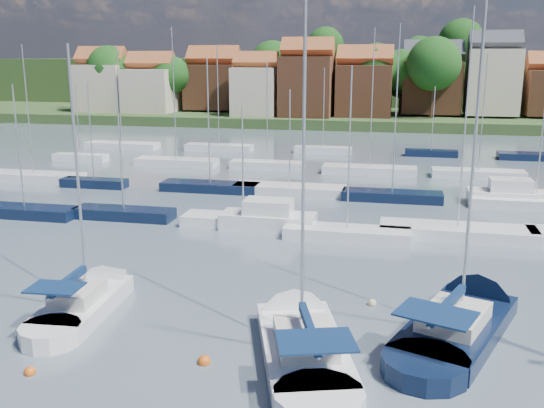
# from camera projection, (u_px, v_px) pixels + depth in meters

# --- Properties ---
(ground) EXTENTS (260.00, 260.00, 0.00)m
(ground) POSITION_uv_depth(u_px,v_px,m) (359.00, 180.00, 62.90)
(ground) COLOR #4A5765
(ground) RESTS_ON ground
(sailboat_left) EXTENTS (3.45, 10.55, 14.17)m
(sailboat_left) POSITION_uv_depth(u_px,v_px,m) (93.00, 298.00, 31.24)
(sailboat_left) COLOR white
(sailboat_left) RESTS_ON ground
(sailboat_centre) EXTENTS (6.98, 13.14, 17.21)m
(sailboat_centre) POSITION_uv_depth(u_px,v_px,m) (298.00, 333.00, 27.24)
(sailboat_centre) COLOR white
(sailboat_centre) RESTS_ON ground
(sailboat_navy) EXTENTS (8.11, 13.76, 18.45)m
(sailboat_navy) POSITION_uv_depth(u_px,v_px,m) (468.00, 315.00, 29.13)
(sailboat_navy) COLOR black
(sailboat_navy) RESTS_ON ground
(buoy_b) EXTENTS (0.46, 0.46, 0.46)m
(buoy_b) POSITION_uv_depth(u_px,v_px,m) (30.00, 374.00, 24.40)
(buoy_b) COLOR #D85914
(buoy_b) RESTS_ON ground
(buoy_c) EXTENTS (0.54, 0.54, 0.54)m
(buoy_c) POSITION_uv_depth(u_px,v_px,m) (204.00, 364.00, 25.24)
(buoy_c) COLOR #D85914
(buoy_c) RESTS_ON ground
(buoy_d) EXTENTS (0.44, 0.44, 0.44)m
(buoy_d) POSITION_uv_depth(u_px,v_px,m) (275.00, 393.00, 23.02)
(buoy_d) COLOR beige
(buoy_d) RESTS_ON ground
(buoy_e) EXTENTS (0.43, 0.43, 0.43)m
(buoy_e) POSITION_uv_depth(u_px,v_px,m) (372.00, 305.00, 31.21)
(buoy_e) COLOR beige
(buoy_e) RESTS_ON ground
(marina_field) EXTENTS (79.62, 41.41, 15.93)m
(marina_field) POSITION_uv_depth(u_px,v_px,m) (376.00, 186.00, 57.80)
(marina_field) COLOR white
(marina_field) RESTS_ON ground
(far_shore_town) EXTENTS (212.46, 90.00, 22.27)m
(far_shore_town) POSITION_uv_depth(u_px,v_px,m) (396.00, 90.00, 149.40)
(far_shore_town) COLOR #384A25
(far_shore_town) RESTS_ON ground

